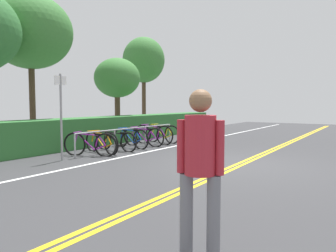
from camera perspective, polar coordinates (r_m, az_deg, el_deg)
ground_plane at (r=8.62m, az=12.49°, el=-6.84°), size 38.27×12.96×0.05m
centre_line_yellow_inner at (r=8.59m, az=13.00°, el=-6.70°), size 34.44×0.10×0.00m
centre_line_yellow_outer at (r=8.64m, az=12.00°, el=-6.62°), size 34.44×0.10×0.00m
bike_lane_stripe_white at (r=10.23m, az=-5.20°, el=-4.89°), size 34.44×0.12×0.00m
bike_rack at (r=11.45m, az=-6.56°, el=-1.14°), size 5.09×0.05×0.73m
bicycle_0 at (r=10.01m, az=-13.62°, el=-3.15°), size 0.68×1.67×0.76m
bicycle_1 at (r=10.56m, az=-11.68°, el=-2.83°), size 0.50×1.76×0.73m
bicycle_2 at (r=10.96m, az=-9.18°, el=-2.62°), size 0.46×1.78×0.70m
bicycle_3 at (r=11.53m, az=-6.62°, el=-2.17°), size 0.46×1.72×0.74m
bicycle_4 at (r=12.01m, az=-4.35°, el=-1.91°), size 0.46×1.74×0.74m
bicycle_5 at (r=12.56m, az=-2.56°, el=-1.53°), size 0.46×1.81×0.79m
bicycle_6 at (r=13.08m, az=-1.06°, el=-1.36°), size 0.46×1.77×0.77m
pedestrian at (r=3.32m, az=5.69°, el=-6.16°), size 0.32×0.48×1.73m
sign_post_near at (r=9.34m, az=-18.38°, el=2.87°), size 0.36×0.07×2.39m
hedge_backdrop at (r=13.78m, az=-8.50°, el=-0.44°), size 14.04×1.15×1.05m
tree_mid at (r=13.25m, az=-23.13°, el=14.99°), size 3.03×3.03×5.54m
tree_far_right at (r=15.16m, az=-8.98°, el=8.30°), size 2.10×2.10×3.66m
tree_extra at (r=18.80m, az=-4.32°, el=11.47°), size 2.39×2.39×5.34m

